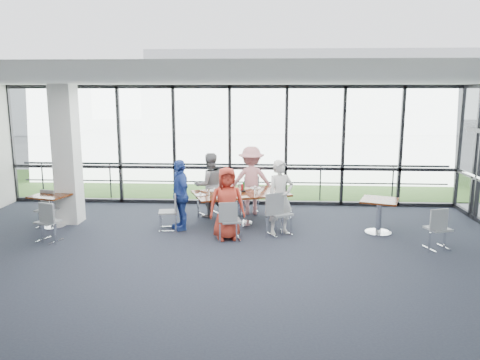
# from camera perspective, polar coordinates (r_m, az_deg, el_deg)

# --- Properties ---
(floor) EXTENTS (12.00, 10.00, 0.02)m
(floor) POSITION_cam_1_polar(r_m,az_deg,el_deg) (8.07, -4.05, -11.44)
(floor) COLOR #202432
(floor) RESTS_ON ground
(ceiling) EXTENTS (12.00, 10.00, 0.04)m
(ceiling) POSITION_cam_1_polar(r_m,az_deg,el_deg) (7.47, -4.39, 12.00)
(ceiling) COLOR white
(ceiling) RESTS_ON ground
(wall_front) EXTENTS (12.00, 0.10, 3.20)m
(wall_front) POSITION_cam_1_polar(r_m,az_deg,el_deg) (2.97, -17.48, -18.75)
(wall_front) COLOR silver
(wall_front) RESTS_ON ground
(curtain_wall_back) EXTENTS (12.00, 0.10, 3.20)m
(curtain_wall_back) POSITION_cam_1_polar(r_m,az_deg,el_deg) (12.53, -1.25, 4.20)
(curtain_wall_back) COLOR white
(curtain_wall_back) RESTS_ON ground
(exit_door) EXTENTS (0.12, 1.60, 2.10)m
(exit_door) POSITION_cam_1_polar(r_m,az_deg,el_deg) (12.39, 27.10, 0.37)
(exit_door) COLOR black
(exit_door) RESTS_ON ground
(structural_column) EXTENTS (0.50, 0.50, 3.20)m
(structural_column) POSITION_cam_1_polar(r_m,az_deg,el_deg) (11.46, -20.36, 2.91)
(structural_column) COLOR white
(structural_column) RESTS_ON ground
(apron) EXTENTS (80.00, 70.00, 0.02)m
(apron) POSITION_cam_1_polar(r_m,az_deg,el_deg) (17.70, 0.04, 0.85)
(apron) COLOR slate
(apron) RESTS_ON ground
(grass_strip) EXTENTS (80.00, 5.00, 0.01)m
(grass_strip) POSITION_cam_1_polar(r_m,az_deg,el_deg) (15.73, -0.37, -0.30)
(grass_strip) COLOR #2B561D
(grass_strip) RESTS_ON ground
(hangar_main) EXTENTS (24.00, 10.00, 6.00)m
(hangar_main) POSITION_cam_1_polar(r_m,az_deg,el_deg) (39.52, 7.79, 10.65)
(hangar_main) COLOR silver
(hangar_main) RESTS_ON ground
(hangar_aux) EXTENTS (10.00, 6.00, 4.00)m
(hangar_aux) POSITION_cam_1_polar(r_m,az_deg,el_deg) (40.19, -25.20, 8.31)
(hangar_aux) COLOR silver
(hangar_aux) RESTS_ON ground
(guard_rail) EXTENTS (12.00, 0.06, 0.06)m
(guard_rail) POSITION_cam_1_polar(r_m,az_deg,el_deg) (13.29, -1.03, -0.22)
(guard_rail) COLOR #2D2D33
(guard_rail) RESTS_ON ground
(main_table) EXTENTS (2.38, 1.81, 0.75)m
(main_table) POSITION_cam_1_polar(r_m,az_deg,el_deg) (10.74, 0.09, -2.11)
(main_table) COLOR #34140B
(main_table) RESTS_ON ground
(side_table_left) EXTENTS (0.93, 0.93, 0.75)m
(side_table_left) POSITION_cam_1_polar(r_m,az_deg,el_deg) (11.35, -21.99, -2.34)
(side_table_left) COLOR #34140B
(side_table_left) RESTS_ON ground
(side_table_right) EXTENTS (0.96, 0.96, 0.75)m
(side_table_right) POSITION_cam_1_polar(r_m,az_deg,el_deg) (10.50, 16.64, -3.02)
(side_table_right) COLOR #34140B
(side_table_right) RESTS_ON ground
(diner_near_left) EXTENTS (0.83, 0.65, 1.51)m
(diner_near_left) POSITION_cam_1_polar(r_m,az_deg,el_deg) (9.65, -1.61, -2.89)
(diner_near_left) COLOR #B93323
(diner_near_left) RESTS_ON ground
(diner_near_right) EXTENTS (0.71, 0.63, 1.61)m
(diner_near_right) POSITION_cam_1_polar(r_m,az_deg,el_deg) (10.03, 4.94, -2.12)
(diner_near_right) COLOR silver
(diner_near_right) RESTS_ON ground
(diner_far_left) EXTENTS (0.89, 0.74, 1.58)m
(diner_far_left) POSITION_cam_1_polar(r_m,az_deg,el_deg) (11.37, -3.72, -0.64)
(diner_far_left) COLOR slate
(diner_far_left) RESTS_ON ground
(diner_far_right) EXTENTS (1.15, 0.67, 1.70)m
(diner_far_right) POSITION_cam_1_polar(r_m,az_deg,el_deg) (11.62, 1.38, -0.07)
(diner_far_right) COLOR #D7868B
(diner_far_right) RESTS_ON ground
(diner_end) EXTENTS (0.85, 1.05, 1.57)m
(diner_end) POSITION_cam_1_polar(r_m,az_deg,el_deg) (10.42, -7.30, -1.78)
(diner_end) COLOR #2D4CA8
(diner_end) RESTS_ON ground
(chair_main_nl) EXTENTS (0.48, 0.48, 0.81)m
(chair_main_nl) POSITION_cam_1_polar(r_m,az_deg,el_deg) (9.68, -1.12, -4.98)
(chair_main_nl) COLOR gray
(chair_main_nl) RESTS_ON ground
(chair_main_nr) EXTENTS (0.62, 0.62, 0.92)m
(chair_main_nr) POSITION_cam_1_polar(r_m,az_deg,el_deg) (10.05, 4.82, -4.12)
(chair_main_nr) COLOR gray
(chair_main_nr) RESTS_ON ground
(chair_main_fl) EXTENTS (0.61, 0.61, 0.89)m
(chair_main_fl) POSITION_cam_1_polar(r_m,az_deg,el_deg) (11.63, -3.67, -2.09)
(chair_main_fl) COLOR gray
(chair_main_fl) RESTS_ON ground
(chair_main_fr) EXTENTS (0.52, 0.52, 0.85)m
(chair_main_fr) POSITION_cam_1_polar(r_m,az_deg,el_deg) (11.94, 1.12, -1.85)
(chair_main_fr) COLOR gray
(chair_main_fr) RESTS_ON ground
(chair_main_end) EXTENTS (0.46, 0.46, 0.82)m
(chair_main_end) POSITION_cam_1_polar(r_m,az_deg,el_deg) (10.48, -8.78, -3.87)
(chair_main_end) COLOR gray
(chair_main_end) RESTS_ON ground
(chair_spare_la) EXTENTS (0.53, 0.53, 0.83)m
(chair_spare_la) POSITION_cam_1_polar(r_m,az_deg,el_deg) (10.34, -22.35, -4.74)
(chair_spare_la) COLOR gray
(chair_spare_la) RESTS_ON ground
(chair_spare_lb) EXTENTS (0.47, 0.47, 0.80)m
(chair_spare_lb) POSITION_cam_1_polar(r_m,az_deg,el_deg) (11.42, -22.50, -3.39)
(chair_spare_lb) COLOR gray
(chair_spare_lb) RESTS_ON ground
(chair_spare_r) EXTENTS (0.51, 0.51, 0.82)m
(chair_spare_r) POSITION_cam_1_polar(r_m,az_deg,el_deg) (9.90, 22.99, -5.48)
(chair_spare_r) COLOR gray
(chair_spare_r) RESTS_ON ground
(plate_nl) EXTENTS (0.27, 0.27, 0.01)m
(plate_nl) POSITION_cam_1_polar(r_m,az_deg,el_deg) (10.24, -2.31, -2.09)
(plate_nl) COLOR white
(plate_nl) RESTS_ON main_table
(plate_nr) EXTENTS (0.28, 0.28, 0.01)m
(plate_nr) POSITION_cam_1_polar(r_m,az_deg,el_deg) (10.57, 4.09, -1.70)
(plate_nr) COLOR white
(plate_nr) RESTS_ON main_table
(plate_fl) EXTENTS (0.27, 0.27, 0.01)m
(plate_fl) POSITION_cam_1_polar(r_m,az_deg,el_deg) (10.93, -3.13, -1.27)
(plate_fl) COLOR white
(plate_fl) RESTS_ON main_table
(plate_fr) EXTENTS (0.27, 0.27, 0.01)m
(plate_fr) POSITION_cam_1_polar(r_m,az_deg,el_deg) (11.19, 1.87, -0.97)
(plate_fr) COLOR white
(plate_fr) RESTS_ON main_table
(plate_end) EXTENTS (0.25, 0.25, 0.01)m
(plate_end) POSITION_cam_1_polar(r_m,az_deg,el_deg) (10.47, -4.85, -1.82)
(plate_end) COLOR white
(plate_end) RESTS_ON main_table
(tumbler_a) EXTENTS (0.07, 0.07, 0.14)m
(tumbler_a) POSITION_cam_1_polar(r_m,az_deg,el_deg) (10.39, -0.54, -1.52)
(tumbler_a) COLOR white
(tumbler_a) RESTS_ON main_table
(tumbler_b) EXTENTS (0.07, 0.07, 0.15)m
(tumbler_b) POSITION_cam_1_polar(r_m,az_deg,el_deg) (10.55, 1.92, -1.32)
(tumbler_b) COLOR white
(tumbler_b) RESTS_ON main_table
(tumbler_c) EXTENTS (0.07, 0.07, 0.15)m
(tumbler_c) POSITION_cam_1_polar(r_m,az_deg,el_deg) (10.98, -0.09, -0.83)
(tumbler_c) COLOR white
(tumbler_c) RESTS_ON main_table
(tumbler_d) EXTENTS (0.07, 0.07, 0.15)m
(tumbler_d) POSITION_cam_1_polar(r_m,az_deg,el_deg) (10.41, -3.90, -1.51)
(tumbler_d) COLOR white
(tumbler_d) RESTS_ON main_table
(menu_a) EXTENTS (0.33, 0.29, 0.00)m
(menu_a) POSITION_cam_1_polar(r_m,az_deg,el_deg) (10.26, 0.27, -2.08)
(menu_a) COLOR white
(menu_a) RESTS_ON main_table
(menu_b) EXTENTS (0.36, 0.30, 0.00)m
(menu_b) POSITION_cam_1_polar(r_m,az_deg,el_deg) (10.72, 4.89, -1.56)
(menu_b) COLOR white
(menu_b) RESTS_ON main_table
(menu_c) EXTENTS (0.38, 0.37, 0.00)m
(menu_c) POSITION_cam_1_polar(r_m,az_deg,el_deg) (11.15, 0.50, -1.04)
(menu_c) COLOR white
(menu_c) RESTS_ON main_table
(condiment_caddy) EXTENTS (0.10, 0.07, 0.04)m
(condiment_caddy) POSITION_cam_1_polar(r_m,az_deg,el_deg) (10.76, 0.42, -1.38)
(condiment_caddy) COLOR black
(condiment_caddy) RESTS_ON main_table
(ketchup_bottle) EXTENTS (0.06, 0.06, 0.18)m
(ketchup_bottle) POSITION_cam_1_polar(r_m,az_deg,el_deg) (10.80, 0.27, -0.95)
(ketchup_bottle) COLOR #A21017
(ketchup_bottle) RESTS_ON main_table
(green_bottle) EXTENTS (0.05, 0.05, 0.20)m
(green_bottle) POSITION_cam_1_polar(r_m,az_deg,el_deg) (10.82, 0.42, -0.87)
(green_bottle) COLOR #1A7123
(green_bottle) RESTS_ON main_table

